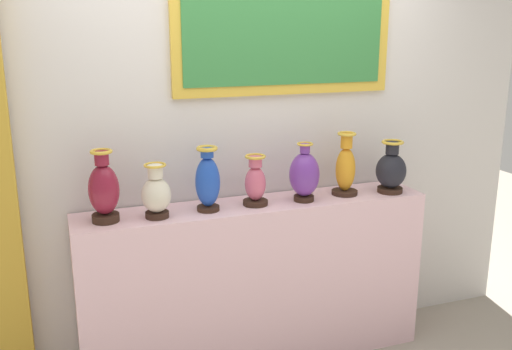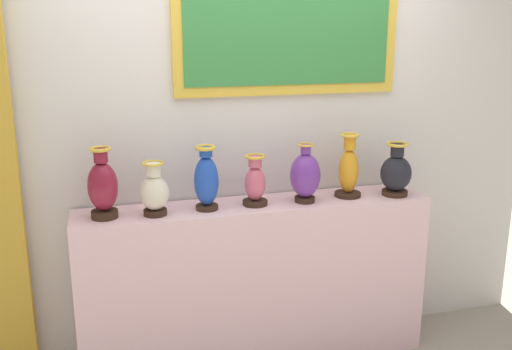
# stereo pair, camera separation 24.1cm
# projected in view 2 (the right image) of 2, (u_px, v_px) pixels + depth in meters

# --- Properties ---
(display_shelf) EXTENTS (2.10, 0.36, 1.02)m
(display_shelf) POSITION_uv_depth(u_px,v_px,m) (256.00, 283.00, 3.47)
(display_shelf) COLOR beige
(display_shelf) RESTS_ON ground_plane
(back_wall) EXTENTS (3.93, 0.14, 2.69)m
(back_wall) POSITION_uv_depth(u_px,v_px,m) (247.00, 137.00, 3.48)
(back_wall) COLOR silver
(back_wall) RESTS_ON ground_plane
(vase_burgundy) EXTENTS (0.16, 0.16, 0.39)m
(vase_burgundy) POSITION_uv_depth(u_px,v_px,m) (103.00, 187.00, 3.05)
(vase_burgundy) COLOR #382319
(vase_burgundy) RESTS_ON display_shelf
(vase_ivory) EXTENTS (0.16, 0.16, 0.30)m
(vase_ivory) POSITION_uv_depth(u_px,v_px,m) (154.00, 192.00, 3.11)
(vase_ivory) COLOR #382319
(vase_ivory) RESTS_ON display_shelf
(vase_sapphire) EXTENTS (0.14, 0.14, 0.37)m
(vase_sapphire) POSITION_uv_depth(u_px,v_px,m) (206.00, 180.00, 3.20)
(vase_sapphire) COLOR #382319
(vase_sapphire) RESTS_ON display_shelf
(vase_rose) EXTENTS (0.15, 0.15, 0.30)m
(vase_rose) POSITION_uv_depth(u_px,v_px,m) (255.00, 183.00, 3.29)
(vase_rose) COLOR #382319
(vase_rose) RESTS_ON display_shelf
(vase_violet) EXTENTS (0.18, 0.18, 0.35)m
(vase_violet) POSITION_uv_depth(u_px,v_px,m) (305.00, 176.00, 3.34)
(vase_violet) COLOR #382319
(vase_violet) RESTS_ON display_shelf
(vase_amber) EXTENTS (0.16, 0.16, 0.39)m
(vase_amber) POSITION_uv_depth(u_px,v_px,m) (349.00, 170.00, 3.45)
(vase_amber) COLOR #382319
(vase_amber) RESTS_ON display_shelf
(vase_onyx) EXTENTS (0.19, 0.19, 0.33)m
(vase_onyx) POSITION_uv_depth(u_px,v_px,m) (396.00, 173.00, 3.48)
(vase_onyx) COLOR #382319
(vase_onyx) RESTS_ON display_shelf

